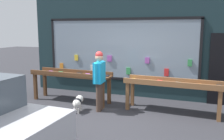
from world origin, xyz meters
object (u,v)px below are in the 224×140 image
object	(u,v)px
display_table_left	(71,77)
person_browsing	(99,77)
display_table_right	(172,86)
small_dog	(78,102)

from	to	relation	value
display_table_left	person_browsing	bearing A→B (deg)	-24.03
display_table_left	display_table_right	world-z (taller)	display_table_left
person_browsing	small_dog	xyz separation A→B (m)	(-0.52, -0.28, -0.69)
display_table_left	display_table_right	distance (m)	3.03
person_browsing	small_dog	bearing A→B (deg)	113.72
display_table_left	small_dog	bearing A→B (deg)	-51.00
display_table_left	small_dog	distance (m)	1.15
display_table_right	small_dog	distance (m)	2.55
display_table_left	person_browsing	distance (m)	1.29
display_table_left	person_browsing	world-z (taller)	person_browsing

